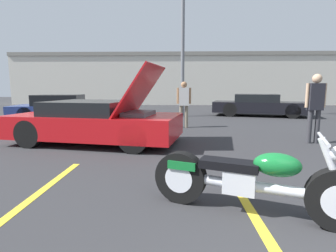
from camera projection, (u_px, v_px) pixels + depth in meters
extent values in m
cube|color=yellow|center=(266.00, 235.00, 2.59)|extent=(0.12, 4.73, 0.01)
cube|color=beige|center=(196.00, 79.00, 23.78)|extent=(32.00, 4.00, 4.40)
cube|color=gray|center=(196.00, 56.00, 23.48)|extent=(32.00, 4.20, 0.30)
cylinder|color=slate|center=(183.00, 36.00, 12.85)|extent=(0.18, 0.18, 7.91)
cylinder|color=black|center=(181.00, 177.00, 3.33)|extent=(0.66, 0.39, 0.65)
cylinder|color=silver|center=(181.00, 177.00, 3.33)|extent=(0.40, 0.29, 0.36)
cylinder|color=silver|center=(251.00, 186.00, 2.99)|extent=(1.40, 0.65, 0.12)
cube|color=silver|center=(240.00, 181.00, 3.03)|extent=(0.42, 0.36, 0.28)
ellipsoid|color=#146B2D|center=(277.00, 165.00, 2.85)|extent=(0.57, 0.44, 0.26)
cube|color=black|center=(229.00, 165.00, 3.06)|extent=(0.72, 0.49, 0.10)
cube|color=#146B2D|center=(184.00, 164.00, 3.29)|extent=(0.41, 0.34, 0.10)
cylinder|color=silver|center=(333.00, 168.00, 2.64)|extent=(0.31, 0.18, 0.63)
cylinder|color=silver|center=(323.00, 139.00, 2.64)|extent=(0.29, 0.66, 0.04)
cylinder|color=silver|center=(219.00, 183.00, 3.25)|extent=(1.07, 0.50, 0.09)
cube|color=red|center=(96.00, 125.00, 6.90)|extent=(4.61, 2.69, 0.57)
cube|color=black|center=(89.00, 108.00, 6.87)|extent=(2.23, 2.07, 0.35)
cylinder|color=black|center=(133.00, 138.00, 5.81)|extent=(0.71, 0.34, 0.68)
cylinder|color=black|center=(154.00, 127.00, 7.48)|extent=(0.71, 0.34, 0.68)
cylinder|color=black|center=(29.00, 134.00, 6.36)|extent=(0.71, 0.34, 0.68)
cylinder|color=black|center=(69.00, 124.00, 8.03)|extent=(0.71, 0.34, 0.68)
cube|color=red|center=(140.00, 91.00, 6.51)|extent=(1.21, 1.92, 1.26)
cube|color=#4C4C51|center=(139.00, 117.00, 6.62)|extent=(0.78, 1.16, 0.28)
cube|color=black|center=(260.00, 107.00, 13.52)|extent=(4.98, 2.88, 0.54)
cube|color=black|center=(256.00, 98.00, 13.50)|extent=(2.44, 2.05, 0.39)
cylinder|color=black|center=(293.00, 111.00, 12.40)|extent=(0.73, 0.39, 0.70)
cylinder|color=black|center=(288.00, 109.00, 13.84)|extent=(0.73, 0.39, 0.70)
cylinder|color=black|center=(230.00, 110.00, 13.22)|extent=(0.73, 0.39, 0.70)
cylinder|color=black|center=(232.00, 108.00, 14.66)|extent=(0.73, 0.39, 0.70)
cube|color=navy|center=(64.00, 111.00, 11.82)|extent=(4.45, 2.27, 0.50)
cube|color=black|center=(59.00, 100.00, 11.73)|extent=(2.09, 1.82, 0.46)
cylinder|color=black|center=(90.00, 114.00, 11.17)|extent=(0.67, 0.29, 0.65)
cylinder|color=black|center=(97.00, 111.00, 12.72)|extent=(0.67, 0.29, 0.65)
cylinder|color=black|center=(25.00, 115.00, 10.95)|extent=(0.67, 0.29, 0.65)
cylinder|color=black|center=(40.00, 112.00, 12.50)|extent=(0.67, 0.29, 0.65)
cylinder|color=gray|center=(181.00, 117.00, 9.60)|extent=(0.12, 0.12, 0.81)
cylinder|color=gray|center=(186.00, 117.00, 9.59)|extent=(0.12, 0.12, 0.81)
cube|color=white|center=(184.00, 97.00, 9.49)|extent=(0.36, 0.20, 0.64)
cylinder|color=#9E704C|center=(178.00, 96.00, 9.49)|extent=(0.08, 0.08, 0.58)
cylinder|color=#9E704C|center=(190.00, 96.00, 9.48)|extent=(0.08, 0.08, 0.58)
sphere|color=#9E704C|center=(184.00, 85.00, 9.42)|extent=(0.22, 0.22, 0.22)
cylinder|color=#333338|center=(309.00, 127.00, 6.87)|extent=(0.12, 0.12, 0.87)
cylinder|color=#333338|center=(317.00, 127.00, 6.87)|extent=(0.12, 0.12, 0.87)
cube|color=#26262D|center=(316.00, 97.00, 6.76)|extent=(0.36, 0.20, 0.69)
cylinder|color=tan|center=(307.00, 95.00, 6.76)|extent=(0.08, 0.08, 0.62)
cylinder|color=tan|center=(325.00, 95.00, 6.74)|extent=(0.08, 0.08, 0.62)
sphere|color=tan|center=(317.00, 79.00, 6.69)|extent=(0.24, 0.24, 0.24)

